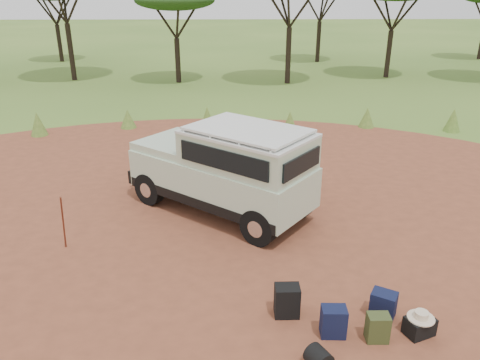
{
  "coord_description": "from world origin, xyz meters",
  "views": [
    {
      "loc": [
        0.84,
        -7.95,
        4.98
      ],
      "look_at": [
        1.05,
        1.59,
        1.0
      ],
      "focal_mm": 35.0,
      "sensor_mm": 36.0,
      "label": 1
    }
  ],
  "objects_px": {
    "backpack_navy": "(333,322)",
    "hard_case": "(419,326)",
    "safari_vehicle": "(226,171)",
    "backpack_olive": "(378,328)",
    "walking_staff": "(63,223)",
    "backpack_black": "(287,301)",
    "duffel_navy": "(383,304)"
  },
  "relations": [
    {
      "from": "safari_vehicle",
      "to": "backpack_black",
      "type": "distance_m",
      "value": 4.0
    },
    {
      "from": "backpack_black",
      "to": "duffel_navy",
      "type": "relative_size",
      "value": 1.24
    },
    {
      "from": "walking_staff",
      "to": "backpack_olive",
      "type": "height_order",
      "value": "walking_staff"
    },
    {
      "from": "backpack_navy",
      "to": "backpack_olive",
      "type": "bearing_deg",
      "value": -9.03
    },
    {
      "from": "walking_staff",
      "to": "hard_case",
      "type": "distance_m",
      "value": 6.7
    },
    {
      "from": "walking_staff",
      "to": "duffel_navy",
      "type": "relative_size",
      "value": 3.11
    },
    {
      "from": "walking_staff",
      "to": "backpack_navy",
      "type": "bearing_deg",
      "value": -55.59
    },
    {
      "from": "safari_vehicle",
      "to": "backpack_olive",
      "type": "relative_size",
      "value": 9.97
    },
    {
      "from": "backpack_navy",
      "to": "hard_case",
      "type": "xyz_separation_m",
      "value": [
        1.33,
        -0.02,
        -0.1
      ]
    },
    {
      "from": "backpack_olive",
      "to": "duffel_navy",
      "type": "bearing_deg",
      "value": 65.9
    },
    {
      "from": "backpack_black",
      "to": "safari_vehicle",
      "type": "bearing_deg",
      "value": 104.57
    },
    {
      "from": "backpack_black",
      "to": "hard_case",
      "type": "bearing_deg",
      "value": -14.58
    },
    {
      "from": "walking_staff",
      "to": "duffel_navy",
      "type": "bearing_deg",
      "value": -48.07
    },
    {
      "from": "safari_vehicle",
      "to": "duffel_navy",
      "type": "distance_m",
      "value": 4.7
    },
    {
      "from": "safari_vehicle",
      "to": "backpack_black",
      "type": "height_order",
      "value": "safari_vehicle"
    },
    {
      "from": "duffel_navy",
      "to": "hard_case",
      "type": "relative_size",
      "value": 1.03
    },
    {
      "from": "backpack_black",
      "to": "hard_case",
      "type": "distance_m",
      "value": 2.05
    },
    {
      "from": "backpack_olive",
      "to": "walking_staff",
      "type": "bearing_deg",
      "value": 154.84
    },
    {
      "from": "safari_vehicle",
      "to": "hard_case",
      "type": "xyz_separation_m",
      "value": [
        2.99,
        -4.3,
        -0.9
      ]
    },
    {
      "from": "backpack_black",
      "to": "backpack_navy",
      "type": "distance_m",
      "value": 0.82
    },
    {
      "from": "backpack_olive",
      "to": "hard_case",
      "type": "bearing_deg",
      "value": 9.88
    },
    {
      "from": "hard_case",
      "to": "walking_staff",
      "type": "bearing_deg",
      "value": 135.68
    },
    {
      "from": "safari_vehicle",
      "to": "backpack_olive",
      "type": "height_order",
      "value": "safari_vehicle"
    },
    {
      "from": "backpack_black",
      "to": "backpack_navy",
      "type": "xyz_separation_m",
      "value": [
        0.65,
        -0.49,
        -0.03
      ]
    },
    {
      "from": "backpack_navy",
      "to": "backpack_black",
      "type": "bearing_deg",
      "value": 145.5
    },
    {
      "from": "duffel_navy",
      "to": "hard_case",
      "type": "bearing_deg",
      "value": -15.97
    },
    {
      "from": "backpack_navy",
      "to": "backpack_olive",
      "type": "xyz_separation_m",
      "value": [
        0.64,
        -0.13,
        -0.02
      ]
    },
    {
      "from": "safari_vehicle",
      "to": "backpack_black",
      "type": "relative_size",
      "value": 8.31
    },
    {
      "from": "backpack_black",
      "to": "duffel_navy",
      "type": "xyz_separation_m",
      "value": [
        1.56,
        -0.05,
        -0.05
      ]
    },
    {
      "from": "duffel_navy",
      "to": "safari_vehicle",
      "type": "bearing_deg",
      "value": 154.19
    },
    {
      "from": "safari_vehicle",
      "to": "duffel_navy",
      "type": "relative_size",
      "value": 10.33
    },
    {
      "from": "backpack_navy",
      "to": "safari_vehicle",
      "type": "bearing_deg",
      "value": 113.45
    }
  ]
}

